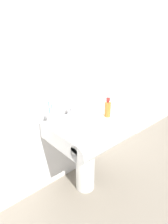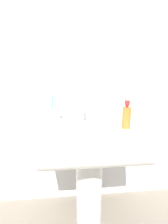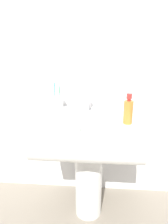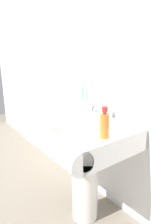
% 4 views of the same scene
% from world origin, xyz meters
% --- Properties ---
extents(ground_plane, '(6.00, 6.00, 0.00)m').
position_xyz_m(ground_plane, '(0.00, 0.00, 0.00)').
color(ground_plane, gray).
rests_on(ground_plane, ground).
extents(wall_back, '(5.00, 0.05, 2.40)m').
position_xyz_m(wall_back, '(0.00, 0.30, 1.20)').
color(wall_back, white).
rests_on(wall_back, ground).
extents(sink_pedestal, '(0.19, 0.19, 0.59)m').
position_xyz_m(sink_pedestal, '(0.00, 0.00, 0.29)').
color(sink_pedestal, white).
rests_on(sink_pedestal, ground).
extents(sink_basin, '(0.61, 0.58, 0.14)m').
position_xyz_m(sink_basin, '(0.00, -0.06, 0.66)').
color(sink_basin, white).
rests_on(sink_basin, sink_pedestal).
extents(faucet, '(0.04, 0.14, 0.10)m').
position_xyz_m(faucet, '(-0.02, 0.19, 0.79)').
color(faucet, silver).
rests_on(faucet, sink_basin).
extents(toothbrush_cup, '(0.07, 0.07, 0.22)m').
position_xyz_m(toothbrush_cup, '(-0.23, 0.18, 0.79)').
color(toothbrush_cup, white).
rests_on(toothbrush_cup, sink_basin).
extents(soap_bottle, '(0.06, 0.06, 0.18)m').
position_xyz_m(soap_bottle, '(0.23, -0.05, 0.81)').
color(soap_bottle, orange).
rests_on(soap_bottle, sink_basin).
extents(bar_soap, '(0.08, 0.06, 0.02)m').
position_xyz_m(bar_soap, '(-0.08, -0.21, 0.74)').
color(bar_soap, silver).
rests_on(bar_soap, sink_basin).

